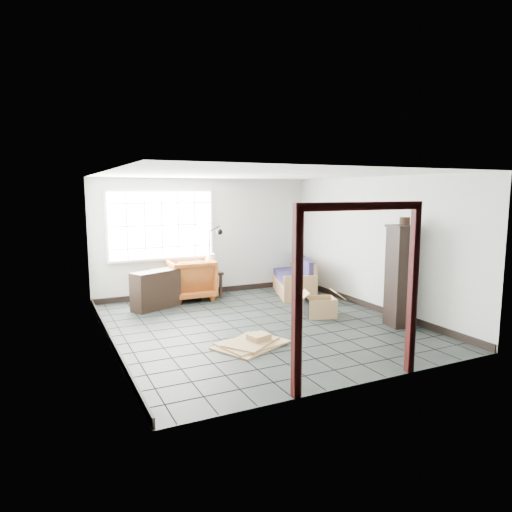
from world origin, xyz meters
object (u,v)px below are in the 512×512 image
side_table (208,276)px  tall_shelf (399,275)px  armchair (190,277)px  futon_sofa (295,280)px

side_table → tall_shelf: (2.23, -3.45, 0.41)m
tall_shelf → armchair: bearing=138.6°
side_table → tall_shelf: size_ratio=0.33×
futon_sofa → armchair: (-2.34, 0.48, 0.18)m
side_table → tall_shelf: tall_shelf is taller
side_table → tall_shelf: 4.13m
armchair → tall_shelf: 4.38m
tall_shelf → side_table: bearing=134.4°
futon_sofa → armchair: size_ratio=2.08×
tall_shelf → futon_sofa: bearing=107.0°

